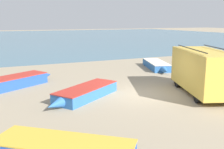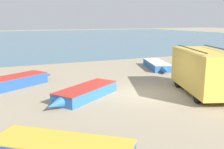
{
  "view_description": "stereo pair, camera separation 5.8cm",
  "coord_description": "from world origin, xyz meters",
  "px_view_note": "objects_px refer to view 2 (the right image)",
  "views": [
    {
      "loc": [
        -7.15,
        -11.74,
        3.93
      ],
      "look_at": [
        -1.38,
        1.1,
        1.0
      ],
      "focal_mm": 42.0,
      "sensor_mm": 36.0,
      "label": 1
    },
    {
      "loc": [
        -7.09,
        -11.76,
        3.93
      ],
      "look_at": [
        -1.38,
        1.1,
        1.0
      ],
      "focal_mm": 42.0,
      "sensor_mm": 36.0,
      "label": 2
    }
  ],
  "objects_px": {
    "fishing_rowboat_1": "(85,93)",
    "fishing_rowboat_3": "(157,65)",
    "fishing_rowboat_0": "(16,81)",
    "parked_van": "(204,70)"
  },
  "relations": [
    {
      "from": "fishing_rowboat_1",
      "to": "fishing_rowboat_3",
      "type": "bearing_deg",
      "value": 179.83
    },
    {
      "from": "parked_van",
      "to": "fishing_rowboat_3",
      "type": "distance_m",
      "value": 7.7
    },
    {
      "from": "parked_van",
      "to": "fishing_rowboat_0",
      "type": "height_order",
      "value": "parked_van"
    },
    {
      "from": "parked_van",
      "to": "fishing_rowboat_1",
      "type": "xyz_separation_m",
      "value": [
        -6.12,
        1.8,
        -1.01
      ]
    },
    {
      "from": "parked_van",
      "to": "fishing_rowboat_3",
      "type": "xyz_separation_m",
      "value": [
        1.97,
        7.37,
        -1.01
      ]
    },
    {
      "from": "fishing_rowboat_1",
      "to": "fishing_rowboat_0",
      "type": "bearing_deg",
      "value": -87.58
    },
    {
      "from": "fishing_rowboat_3",
      "to": "fishing_rowboat_1",
      "type": "bearing_deg",
      "value": -37.42
    },
    {
      "from": "fishing_rowboat_0",
      "to": "fishing_rowboat_1",
      "type": "relative_size",
      "value": 1.07
    },
    {
      "from": "fishing_rowboat_0",
      "to": "parked_van",
      "type": "bearing_deg",
      "value": -62.72
    },
    {
      "from": "fishing_rowboat_1",
      "to": "fishing_rowboat_3",
      "type": "distance_m",
      "value": 9.82
    }
  ]
}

